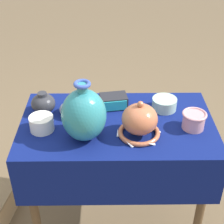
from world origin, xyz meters
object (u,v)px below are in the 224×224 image
(vase_tall_bulbous, at_px, (84,115))
(pot_squat_celadon, at_px, (164,104))
(vase_dome_bell, at_px, (140,122))
(bowl_shallow_slate, at_px, (72,109))
(jar_round_charcoal, at_px, (43,103))
(mosaic_tile_box, at_px, (114,101))
(pot_squat_ivory, at_px, (42,123))
(cup_wide_rose, at_px, (194,120))

(vase_tall_bulbous, distance_m, pot_squat_celadon, 0.47)
(vase_tall_bulbous, xyz_separation_m, vase_dome_bell, (0.25, 0.02, -0.05))
(vase_tall_bulbous, relative_size, vase_dome_bell, 1.39)
(pot_squat_celadon, height_order, bowl_shallow_slate, bowl_shallow_slate)
(vase_tall_bulbous, bearing_deg, vase_dome_bell, 3.70)
(vase_tall_bulbous, bearing_deg, jar_round_charcoal, 135.96)
(bowl_shallow_slate, bearing_deg, jar_round_charcoal, 170.97)
(mosaic_tile_box, relative_size, jar_round_charcoal, 1.23)
(pot_squat_celadon, relative_size, jar_round_charcoal, 1.04)
(mosaic_tile_box, xyz_separation_m, pot_squat_ivory, (-0.34, -0.20, 0.00))
(bowl_shallow_slate, bearing_deg, cup_wide_rose, -11.86)
(vase_tall_bulbous, relative_size, cup_wide_rose, 2.47)
(vase_tall_bulbous, distance_m, mosaic_tile_box, 0.31)
(vase_dome_bell, bearing_deg, mosaic_tile_box, 115.21)
(vase_dome_bell, xyz_separation_m, mosaic_tile_box, (-0.11, 0.24, -0.04))
(vase_tall_bulbous, xyz_separation_m, cup_wide_rose, (0.51, 0.07, -0.08))
(vase_dome_bell, xyz_separation_m, pot_squat_ivory, (-0.45, 0.04, -0.04))
(pot_squat_ivory, bearing_deg, pot_squat_celadon, 16.12)
(vase_tall_bulbous, distance_m, cup_wide_rose, 0.52)
(cup_wide_rose, distance_m, pot_squat_ivory, 0.72)
(cup_wide_rose, bearing_deg, vase_dome_bell, -169.03)
(vase_dome_bell, bearing_deg, jar_round_charcoal, 157.28)
(vase_dome_bell, distance_m, mosaic_tile_box, 0.27)
(cup_wide_rose, xyz_separation_m, pot_squat_celadon, (-0.11, 0.17, -0.02))
(pot_squat_celadon, distance_m, pot_squat_ivory, 0.62)
(cup_wide_rose, distance_m, pot_squat_celadon, 0.20)
(cup_wide_rose, height_order, pot_squat_ivory, cup_wide_rose)
(vase_tall_bulbous, relative_size, pot_squat_ivory, 2.53)
(mosaic_tile_box, bearing_deg, vase_dome_bell, -73.72)
(mosaic_tile_box, relative_size, bowl_shallow_slate, 1.14)
(mosaic_tile_box, xyz_separation_m, bowl_shallow_slate, (-0.21, -0.07, -0.00))
(vase_tall_bulbous, xyz_separation_m, pot_squat_ivory, (-0.21, 0.06, -0.09))
(vase_dome_bell, height_order, cup_wide_rose, vase_dome_bell)
(mosaic_tile_box, relative_size, cup_wide_rose, 1.29)
(cup_wide_rose, height_order, jar_round_charcoal, jar_round_charcoal)
(pot_squat_celadon, bearing_deg, jar_round_charcoal, -178.06)
(mosaic_tile_box, xyz_separation_m, pot_squat_celadon, (0.26, -0.02, -0.00))
(mosaic_tile_box, distance_m, bowl_shallow_slate, 0.22)
(vase_tall_bulbous, relative_size, mosaic_tile_box, 1.92)
(cup_wide_rose, relative_size, bowl_shallow_slate, 0.88)
(pot_squat_celadon, height_order, pot_squat_ivory, pot_squat_ivory)
(vase_tall_bulbous, bearing_deg, pot_squat_celadon, 30.54)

